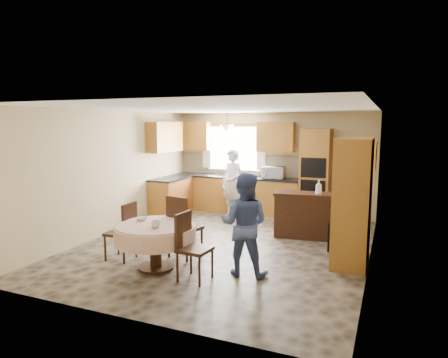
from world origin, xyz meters
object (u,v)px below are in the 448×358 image
chair_right (190,243)px  cupboard (353,202)px  chair_left (124,228)px  person_sink (232,184)px  oven_tower (316,175)px  chair_back (182,224)px  sideboard (304,216)px  person_dining (244,224)px  dining_table (155,234)px

chair_right → cupboard: bearing=-47.9°
chair_left → person_sink: 3.54m
cupboard → chair_left: cupboard is taller
oven_tower → cupboard: size_ratio=1.05×
chair_left → chair_back: bearing=116.1°
oven_tower → chair_left: (-2.38, -4.04, -0.53)m
chair_left → chair_back: 0.94m
sideboard → person_sink: 2.22m
chair_left → person_dining: (2.03, 0.16, 0.23)m
chair_back → oven_tower: bearing=-101.1°
oven_tower → chair_left: oven_tower is taller
chair_back → person_sink: size_ratio=0.65×
dining_table → chair_left: (-0.70, 0.16, -0.02)m
chair_back → person_dining: size_ratio=0.69×
sideboard → chair_left: size_ratio=1.22×
chair_back → person_dining: bearing=179.0°
person_sink → person_dining: size_ratio=1.07×
dining_table → chair_left: size_ratio=1.30×
person_dining → cupboard: bearing=-146.7°
chair_left → person_dining: 2.05m
dining_table → chair_back: size_ratio=1.18×
oven_tower → sideboard: 1.71m
person_sink → sideboard: bearing=-9.5°
chair_left → chair_right: chair_right is taller
oven_tower → person_sink: 1.95m
chair_right → person_sink: bearing=17.1°
oven_tower → person_dining: (-0.35, -3.87, -0.30)m
oven_tower → person_sink: bearing=-163.6°
cupboard → chair_back: (-2.62, -0.84, -0.42)m
cupboard → dining_table: 3.14m
sideboard → dining_table: 3.15m
chair_left → cupboard: bearing=108.1°
cupboard → chair_right: (-2.07, -1.60, -0.47)m
dining_table → sideboard: bearing=56.1°
oven_tower → person_sink: (-1.86, -0.55, -0.24)m
sideboard → chair_right: 2.98m
cupboard → person_sink: bearing=143.0°
sideboard → person_dining: size_ratio=0.77×
oven_tower → person_dining: oven_tower is taller
chair_back → chair_left: bearing=40.7°
sideboard → chair_left: bearing=-141.0°
sideboard → dining_table: (-1.76, -2.61, 0.13)m
dining_table → person_dining: bearing=13.5°
chair_right → chair_left: bearing=81.4°
cupboard → chair_back: cupboard is taller
sideboard → chair_back: bearing=-135.1°
person_sink → person_dining: 3.65m
sideboard → chair_left: 3.47m
chair_right → person_sink: size_ratio=0.60×
chair_left → person_sink: person_sink is taller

